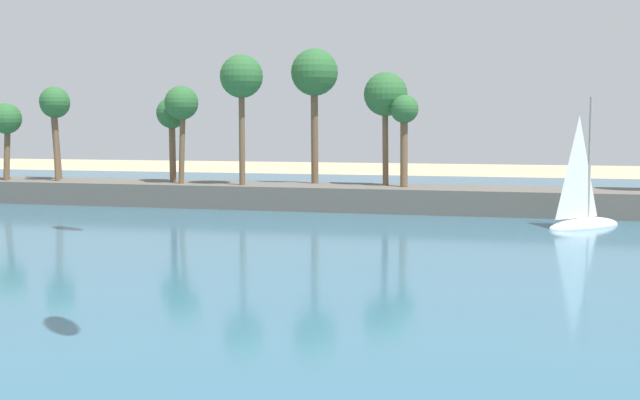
% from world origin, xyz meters
% --- Properties ---
extents(sea, '(220.00, 87.24, 0.06)m').
position_xyz_m(sea, '(0.00, 53.34, 0.03)').
color(sea, '#386B84').
rests_on(sea, ground).
extents(palm_headland, '(92.91, 6.34, 12.07)m').
position_xyz_m(palm_headland, '(0.13, 56.99, 2.76)').
color(palm_headland, '#605B54').
rests_on(palm_headland, ground).
extents(sailboat_near_shore, '(5.35, 5.41, 8.49)m').
position_xyz_m(sailboat_near_shore, '(10.92, 50.12, 0.83)').
color(sailboat_near_shore, white).
rests_on(sailboat_near_shore, sea).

